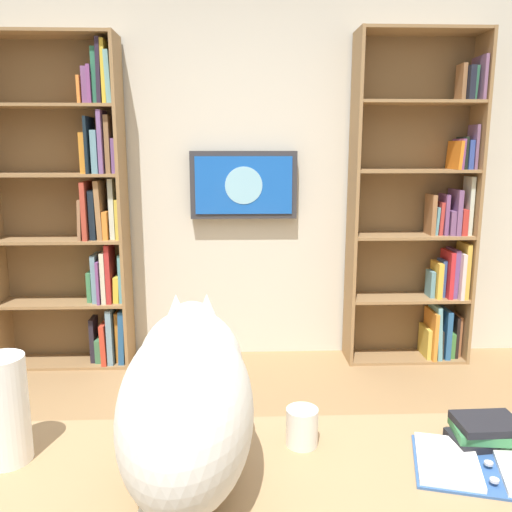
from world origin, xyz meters
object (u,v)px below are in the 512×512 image
(cat, at_px, (188,397))
(paper_towel_roll, at_px, (4,410))
(wall_mounted_tv, at_px, (244,185))
(bookshelf_right, at_px, (78,212))
(coffee_mug, at_px, (302,427))
(desk_book_stack, at_px, (487,432))
(bookshelf_left, at_px, (425,219))
(open_binder, at_px, (488,467))

(cat, xyz_separation_m, paper_towel_roll, (0.44, -0.09, -0.07))
(wall_mounted_tv, bearing_deg, bookshelf_right, 4.29)
(wall_mounted_tv, xyz_separation_m, coffee_mug, (-0.11, 2.47, -0.43))
(cat, relative_size, coffee_mug, 6.91)
(wall_mounted_tv, bearing_deg, paper_towel_roll, 76.51)
(wall_mounted_tv, relative_size, cat, 1.11)
(bookshelf_right, relative_size, wall_mounted_tv, 3.00)
(wall_mounted_tv, xyz_separation_m, desk_book_stack, (-0.57, 2.49, -0.45))
(bookshelf_left, relative_size, desk_book_stack, 11.55)
(paper_towel_roll, bearing_deg, bookshelf_left, -127.38)
(bookshelf_left, height_order, wall_mounted_tv, bookshelf_left)
(coffee_mug, bearing_deg, bookshelf_left, -115.68)
(paper_towel_roll, xyz_separation_m, coffee_mug, (-0.71, -0.04, -0.08))
(bookshelf_left, bearing_deg, coffee_mug, 64.32)
(bookshelf_left, distance_m, bookshelf_right, 2.37)
(cat, xyz_separation_m, coffee_mug, (-0.27, -0.13, -0.15))
(wall_mounted_tv, bearing_deg, cat, 86.38)
(cat, distance_m, paper_towel_roll, 0.45)
(paper_towel_roll, xyz_separation_m, desk_book_stack, (-1.17, -0.02, -0.10))
(bookshelf_right, relative_size, desk_book_stack, 11.36)
(bookshelf_left, height_order, coffee_mug, bookshelf_left)
(bookshelf_left, relative_size, paper_towel_roll, 8.57)
(bookshelf_left, height_order, desk_book_stack, bookshelf_left)
(open_binder, bearing_deg, wall_mounted_tv, -78.60)
(bookshelf_right, bearing_deg, desk_book_stack, 125.03)
(cat, height_order, open_binder, cat)
(wall_mounted_tv, xyz_separation_m, cat, (0.16, 2.60, -0.28))
(cat, height_order, coffee_mug, cat)
(bookshelf_right, bearing_deg, cat, 110.74)
(wall_mounted_tv, distance_m, paper_towel_roll, 2.60)
(cat, height_order, desk_book_stack, cat)
(desk_book_stack, bearing_deg, coffee_mug, -2.28)
(wall_mounted_tv, distance_m, desk_book_stack, 2.59)
(wall_mounted_tv, height_order, cat, wall_mounted_tv)
(bookshelf_left, xyz_separation_m, bookshelf_right, (2.37, 0.00, 0.06))
(bookshelf_left, height_order, bookshelf_right, bookshelf_left)
(paper_towel_roll, bearing_deg, open_binder, 175.67)
(bookshelf_left, height_order, cat, bookshelf_left)
(paper_towel_roll, relative_size, coffee_mug, 2.72)
(coffee_mug, bearing_deg, paper_towel_roll, 3.27)
(bookshelf_left, distance_m, cat, 2.89)
(bookshelf_left, relative_size, wall_mounted_tv, 3.05)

